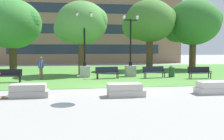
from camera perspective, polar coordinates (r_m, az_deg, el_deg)
name	(u,v)px	position (r m, az deg, el deg)	size (l,w,h in m)	color
ground_plane	(118,88)	(15.66, 1.25, -3.93)	(140.00, 140.00, 0.00)	gray
grass_lawn	(99,72)	(25.49, -2.76, -0.52)	(40.00, 20.00, 0.02)	#4C8438
concrete_block_center	(29,91)	(13.35, -17.58, -4.35)	(1.80, 0.90, 0.64)	#9E9991
concrete_block_left	(125,90)	(12.95, 2.91, -4.40)	(1.82, 0.90, 0.64)	#B2ADA3
concrete_block_right	(214,88)	(14.68, 21.26, -3.63)	(1.80, 0.90, 0.64)	#BCB7B2
puddle	(63,105)	(11.22, -10.64, -7.49)	(1.03, 1.03, 0.01)	#47515B
park_bench_near_left	(107,72)	(20.24, -1.05, -0.40)	(1.85, 0.73, 0.90)	#1E232D
park_bench_near_right	(199,72)	(21.34, 18.49, -0.38)	(1.80, 0.53, 0.90)	black
park_bench_far_left	(8,75)	(19.36, -21.66, -0.98)	(1.83, 0.63, 0.90)	black
park_bench_far_right	(154,71)	(20.99, 9.11, -0.28)	(1.85, 0.73, 0.90)	#1E232D
lamp_post_right	(85,64)	(21.40, -5.98, 1.31)	(1.32, 0.80, 5.27)	#ADA89E
lamp_post_center	(130,64)	(21.77, 4.04, 1.33)	(1.32, 0.80, 5.14)	gray
tree_near_left	(81,24)	(23.52, -6.75, 9.94)	(4.70, 4.48, 6.46)	#4C3823
tree_near_right	(149,22)	(28.60, 8.11, 10.35)	(5.54, 5.28, 7.47)	#4C3823
tree_far_right	(193,23)	(30.91, 17.14, 9.75)	(6.24, 5.94, 7.74)	#4C3823
tree_far_left	(11,25)	(27.79, -21.07, 9.20)	(5.96, 5.68, 7.13)	#42301E
trash_bin	(172,71)	(21.85, 12.86, -0.23)	(0.49, 0.49, 0.96)	#234C28
person_bystander_near_lawn	(41,67)	(20.29, -15.21, 0.70)	(0.36, 0.88, 1.71)	brown
building_facade_distant	(85,22)	(39.97, -5.85, 10.27)	(30.06, 1.03, 12.40)	#8E6B56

